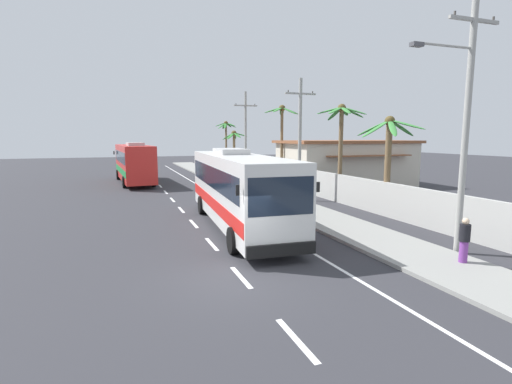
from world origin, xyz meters
name	(u,v)px	position (x,y,z in m)	size (l,w,h in m)	color
ground_plane	(243,280)	(0.00, 0.00, 0.00)	(160.00, 160.00, 0.00)	#303035
sidewalk_kerb	(298,209)	(6.80, 10.00, 0.07)	(3.20, 90.00, 0.14)	gray
lane_markings	(207,202)	(2.14, 14.77, 0.00)	(3.55, 71.00, 0.01)	white
boundary_wall	(321,184)	(10.60, 14.00, 0.96)	(0.24, 60.00, 1.92)	#B2B2AD
coach_bus_foreground	(238,187)	(1.99, 6.99, 2.00)	(3.52, 12.61, 3.84)	silver
coach_bus_far_lane	(134,162)	(-2.06, 27.73, 2.05)	(3.57, 11.63, 3.94)	red
motorcycle_beside_bus	(228,188)	(4.15, 16.47, 0.66)	(0.56, 1.96, 1.63)	black
pedestrian_near_kerb	(255,181)	(6.82, 17.90, 0.96)	(0.36, 0.36, 1.57)	navy
pedestrian_midwalk	(464,239)	(7.57, -1.35, 0.96)	(0.36, 0.36, 1.57)	#75388E
utility_pole_nearest	(465,114)	(8.52, -0.13, 5.27)	(3.84, 0.24, 9.86)	#9E9E99
utility_pole_mid	(300,137)	(8.38, 13.14, 4.41)	(2.29, 0.24, 8.39)	#9E9E99
utility_pole_far	(246,134)	(8.82, 26.41, 4.69)	(2.49, 0.24, 8.96)	#9E9E99
palm_nearest	(341,130)	(11.03, 12.11, 4.89)	(3.35, 3.30, 6.68)	brown
palm_second	(389,147)	(10.79, 6.82, 3.88)	(3.81, 3.67, 5.60)	brown
palm_third	(282,127)	(10.11, 20.16, 5.30)	(2.99, 2.92, 7.20)	brown
palm_fourth	(226,133)	(10.47, 39.84, 4.93)	(2.86, 2.67, 6.58)	brown
palm_farthest	(234,143)	(8.18, 28.35, 3.76)	(2.65, 2.82, 5.12)	brown
roadside_building	(346,163)	(15.89, 18.88, 2.08)	(11.83, 7.17, 4.13)	beige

